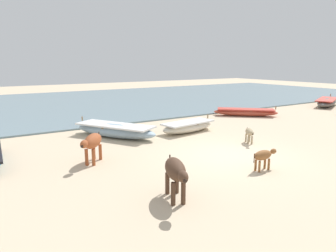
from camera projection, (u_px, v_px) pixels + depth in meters
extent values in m
plane|color=beige|center=(230.00, 156.00, 10.94)|extent=(80.00, 80.00, 0.00)
cube|color=slate|center=(82.00, 103.00, 25.09)|extent=(60.00, 20.00, 0.08)
ellipsoid|color=#B74733|center=(245.00, 112.00, 19.04)|extent=(3.48, 3.26, 0.44)
cube|color=#CC3F33|center=(246.00, 109.00, 19.00)|extent=(3.12, 2.93, 0.07)
cube|color=olive|center=(250.00, 111.00, 18.96)|extent=(0.60, 0.65, 0.04)
cylinder|color=olive|center=(276.00, 108.00, 18.69)|extent=(0.06, 0.06, 0.20)
ellipsoid|color=#8CA5B7|center=(115.00, 131.00, 13.64)|extent=(3.08, 4.12, 0.57)
cube|color=white|center=(115.00, 125.00, 13.59)|extent=(2.81, 3.68, 0.07)
cube|color=olive|center=(109.00, 126.00, 13.74)|extent=(0.92, 0.61, 0.04)
cylinder|color=olive|center=(82.00, 119.00, 14.40)|extent=(0.06, 0.06, 0.20)
ellipsoid|color=#5B5651|center=(327.00, 102.00, 23.25)|extent=(4.25, 2.70, 0.57)
cube|color=#CC3F33|center=(327.00, 99.00, 23.20)|extent=(3.78, 2.48, 0.07)
cube|color=olive|center=(328.00, 100.00, 23.47)|extent=(0.50, 0.96, 0.04)
cylinder|color=olive|center=(331.00, 95.00, 24.71)|extent=(0.06, 0.06, 0.20)
ellipsoid|color=beige|center=(188.00, 127.00, 14.60)|extent=(3.12, 1.44, 0.50)
cube|color=white|center=(188.00, 123.00, 14.56)|extent=(2.76, 1.37, 0.07)
cube|color=olive|center=(191.00, 123.00, 14.72)|extent=(0.24, 0.87, 0.04)
cylinder|color=olive|center=(208.00, 116.00, 15.42)|extent=(0.06, 0.06, 0.20)
ellipsoid|color=#4C3323|center=(175.00, 169.00, 7.34)|extent=(0.80, 1.19, 0.48)
ellipsoid|color=#4C3323|center=(183.00, 177.00, 6.62)|extent=(0.33, 0.42, 0.26)
sphere|color=#2D2119|center=(185.00, 181.00, 6.47)|extent=(0.13, 0.13, 0.10)
cylinder|color=#4C3323|center=(183.00, 193.00, 7.15)|extent=(0.11, 0.11, 0.55)
cylinder|color=#4C3323|center=(173.00, 194.00, 7.10)|extent=(0.11, 0.11, 0.55)
cylinder|color=#4C3323|center=(177.00, 182.00, 7.77)|extent=(0.11, 0.11, 0.55)
cylinder|color=#4C3323|center=(167.00, 183.00, 7.72)|extent=(0.11, 0.11, 0.55)
cylinder|color=#2D2119|center=(170.00, 163.00, 7.91)|extent=(0.04, 0.04, 0.45)
ellipsoid|color=brown|center=(263.00, 155.00, 9.36)|extent=(0.71, 0.29, 0.31)
ellipsoid|color=brown|center=(273.00, 151.00, 9.59)|extent=(0.23, 0.14, 0.17)
sphere|color=#2D2119|center=(275.00, 151.00, 9.65)|extent=(0.07, 0.07, 0.06)
cylinder|color=brown|center=(265.00, 163.00, 9.59)|extent=(0.07, 0.07, 0.35)
cylinder|color=brown|center=(269.00, 164.00, 9.47)|extent=(0.07, 0.07, 0.35)
cylinder|color=brown|center=(256.00, 165.00, 9.38)|extent=(0.07, 0.07, 0.35)
cylinder|color=brown|center=(259.00, 167.00, 9.26)|extent=(0.07, 0.07, 0.35)
cylinder|color=#2D2119|center=(254.00, 158.00, 9.18)|extent=(0.02, 0.02, 0.29)
ellipsoid|color=tan|center=(249.00, 132.00, 12.58)|extent=(0.60, 0.72, 0.30)
ellipsoid|color=tan|center=(252.00, 133.00, 12.13)|extent=(0.24, 0.26, 0.16)
sphere|color=#2D2119|center=(253.00, 134.00, 12.04)|extent=(0.09, 0.09, 0.06)
cylinder|color=tan|center=(252.00, 140.00, 12.45)|extent=(0.07, 0.07, 0.34)
cylinder|color=tan|center=(248.00, 140.00, 12.45)|extent=(0.07, 0.07, 0.34)
cylinder|color=tan|center=(249.00, 138.00, 12.84)|extent=(0.07, 0.07, 0.34)
cylinder|color=tan|center=(246.00, 138.00, 12.84)|extent=(0.07, 0.07, 0.34)
cylinder|color=#2D2119|center=(247.00, 131.00, 12.94)|extent=(0.02, 0.02, 0.28)
ellipsoid|color=#9E4C28|center=(93.00, 141.00, 10.07)|extent=(1.02, 1.09, 0.47)
ellipsoid|color=#9E4C28|center=(84.00, 144.00, 9.36)|extent=(0.39, 0.41, 0.25)
sphere|color=#2D2119|center=(82.00, 146.00, 9.22)|extent=(0.14, 0.14, 0.10)
cylinder|color=#9E4C28|center=(94.00, 157.00, 9.84)|extent=(0.11, 0.11, 0.54)
cylinder|color=#9E4C28|center=(87.00, 157.00, 9.88)|extent=(0.11, 0.11, 0.54)
cylinder|color=#9E4C28|center=(100.00, 152.00, 10.45)|extent=(0.11, 0.11, 0.54)
cylinder|color=#9E4C28|center=(94.00, 152.00, 10.48)|extent=(0.11, 0.11, 0.54)
cylinder|color=#2D2119|center=(99.00, 138.00, 10.63)|extent=(0.04, 0.04, 0.44)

